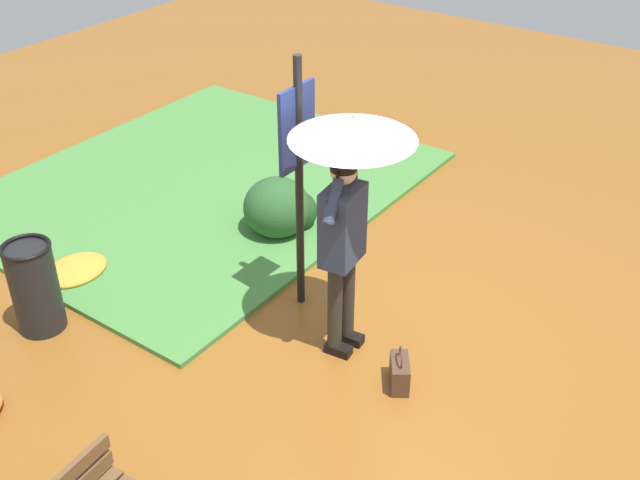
{
  "coord_description": "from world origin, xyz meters",
  "views": [
    {
      "loc": [
        -4.43,
        -2.57,
        4.22
      ],
      "look_at": [
        -0.07,
        0.55,
        0.85
      ],
      "focal_mm": 43.51,
      "sensor_mm": 36.0,
      "label": 1
    }
  ],
  "objects_px": {
    "person_with_umbrella": "(348,178)",
    "info_sign_post": "(298,157)",
    "handbag": "(400,373)",
    "trash_bin": "(35,287)"
  },
  "relations": [
    {
      "from": "person_with_umbrella",
      "to": "info_sign_post",
      "type": "relative_size",
      "value": 0.89
    },
    {
      "from": "person_with_umbrella",
      "to": "handbag",
      "type": "height_order",
      "value": "person_with_umbrella"
    },
    {
      "from": "person_with_umbrella",
      "to": "handbag",
      "type": "relative_size",
      "value": 5.53
    },
    {
      "from": "handbag",
      "to": "info_sign_post",
      "type": "bearing_deg",
      "value": 71.27
    },
    {
      "from": "person_with_umbrella",
      "to": "info_sign_post",
      "type": "height_order",
      "value": "info_sign_post"
    },
    {
      "from": "handbag",
      "to": "trash_bin",
      "type": "height_order",
      "value": "trash_bin"
    },
    {
      "from": "person_with_umbrella",
      "to": "trash_bin",
      "type": "distance_m",
      "value": 2.85
    },
    {
      "from": "info_sign_post",
      "to": "person_with_umbrella",
      "type": "bearing_deg",
      "value": -109.94
    },
    {
      "from": "info_sign_post",
      "to": "trash_bin",
      "type": "xyz_separation_m",
      "value": [
        -1.6,
        1.59,
        -1.03
      ]
    },
    {
      "from": "person_with_umbrella",
      "to": "trash_bin",
      "type": "height_order",
      "value": "person_with_umbrella"
    }
  ]
}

